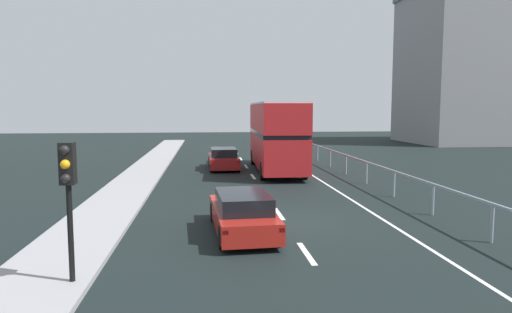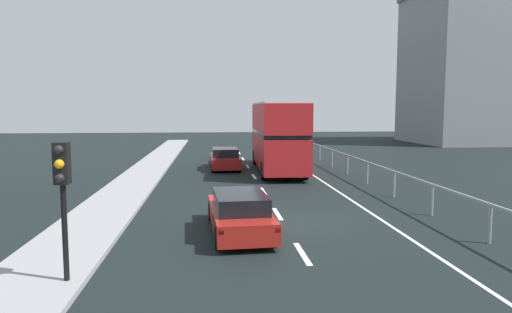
{
  "view_description": "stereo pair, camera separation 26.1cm",
  "coord_description": "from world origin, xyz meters",
  "px_view_note": "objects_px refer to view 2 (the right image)",
  "views": [
    {
      "loc": [
        -2.66,
        -15.46,
        3.88
      ],
      "look_at": [
        -0.34,
        5.76,
        1.65
      ],
      "focal_mm": 32.31,
      "sensor_mm": 36.0,
      "label": 1
    },
    {
      "loc": [
        -2.4,
        -15.49,
        3.88
      ],
      "look_at": [
        -0.34,
        5.76,
        1.65
      ],
      "focal_mm": 32.31,
      "sensor_mm": 36.0,
      "label": 2
    }
  ],
  "objects_px": {
    "sedan_car_ahead": "(225,159)",
    "hatchback_car_near": "(240,213)",
    "double_decker_bus_red": "(277,135)",
    "traffic_signal_pole": "(62,178)"
  },
  "relations": [
    {
      "from": "sedan_car_ahead",
      "to": "hatchback_car_near",
      "type": "bearing_deg",
      "value": -91.02
    },
    {
      "from": "traffic_signal_pole",
      "to": "sedan_car_ahead",
      "type": "distance_m",
      "value": 19.9
    },
    {
      "from": "hatchback_car_near",
      "to": "traffic_signal_pole",
      "type": "bearing_deg",
      "value": -138.46
    },
    {
      "from": "sedan_car_ahead",
      "to": "traffic_signal_pole",
      "type": "bearing_deg",
      "value": -102.76
    },
    {
      "from": "traffic_signal_pole",
      "to": "double_decker_bus_red",
      "type": "bearing_deg",
      "value": 68.15
    },
    {
      "from": "traffic_signal_pole",
      "to": "sedan_car_ahead",
      "type": "bearing_deg",
      "value": 78.27
    },
    {
      "from": "double_decker_bus_red",
      "to": "traffic_signal_pole",
      "type": "xyz_separation_m",
      "value": [
        -7.24,
        -18.05,
        0.13
      ]
    },
    {
      "from": "hatchback_car_near",
      "to": "traffic_signal_pole",
      "type": "xyz_separation_m",
      "value": [
        -4.03,
        -4.01,
        1.78
      ]
    },
    {
      "from": "traffic_signal_pole",
      "to": "sedan_car_ahead",
      "type": "xyz_separation_m",
      "value": [
        4.03,
        19.41,
        -1.75
      ]
    },
    {
      "from": "double_decker_bus_red",
      "to": "sedan_car_ahead",
      "type": "relative_size",
      "value": 2.24
    }
  ]
}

